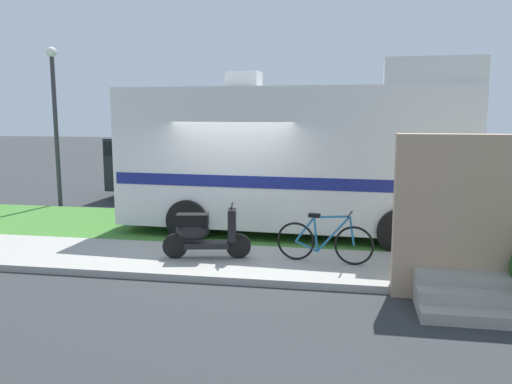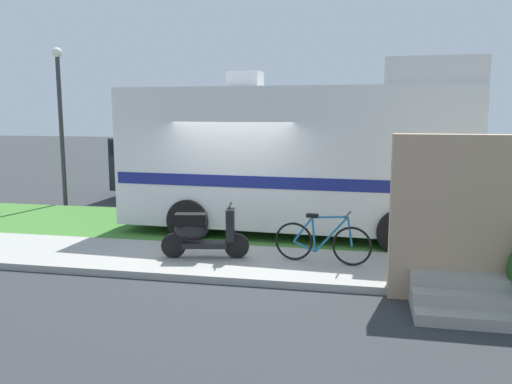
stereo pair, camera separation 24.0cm
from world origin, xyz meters
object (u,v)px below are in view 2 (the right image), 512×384
Objects in this scene: scooter at (202,233)px; bottle_spare at (457,274)px; bicycle at (322,241)px; bottle_green at (394,261)px; street_lamp_post at (60,112)px; motorhome_rv at (299,155)px; pickup_truck_near at (182,166)px.

bottle_spare is at bearing -5.63° from scooter.
bicycle is at bearing 166.31° from bottle_spare.
bicycle is at bearing 2.65° from scooter.
bicycle is at bearing 176.38° from bottle_green.
motorhome_rv is at bearing -17.61° from street_lamp_post.
pickup_truck_near is (-4.87, 6.74, 0.49)m from bicycle.
bottle_green is at bearing -48.25° from pickup_truck_near.
bottle_green is at bearing -52.95° from motorhome_rv.
scooter is (-1.42, -2.56, -1.18)m from motorhome_rv.
motorhome_rv is at bearing 127.05° from bottle_green.
street_lamp_post is at bearing 152.13° from bottle_spare.
pickup_truck_near is 1.17× the size of street_lamp_post.
street_lamp_post reaches higher than scooter.
pickup_truck_near is at bearing 133.97° from bottle_spare.
pickup_truck_near is 18.23× the size of bottle_green.
pickup_truck_near is at bearing 35.81° from street_lamp_post.
bottle_green is at bearing -28.09° from street_lamp_post.
scooter is 2.13m from bicycle.
motorhome_rv reaches higher than bottle_spare.
bottle_green is (3.34, 0.02, -0.34)m from scooter.
pickup_truck_near is at bearing 125.87° from bicycle.
pickup_truck_near reaches higher than bottle_green.
pickup_truck_near reaches higher than scooter.
bottle_spare is (0.92, -0.44, -0.02)m from bottle_green.
pickup_truck_near is at bearing 111.87° from scooter.
scooter is 3.35m from bottle_green.
motorhome_rv is 7.41m from street_lamp_post.
street_lamp_post is at bearing 148.72° from bicycle.
motorhome_rv reaches higher than pickup_truck_near.
pickup_truck_near is (-2.75, 6.84, 0.41)m from scooter.
motorhome_rv reaches higher than bottle_green.
bottle_green is 1.02m from bottle_spare.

